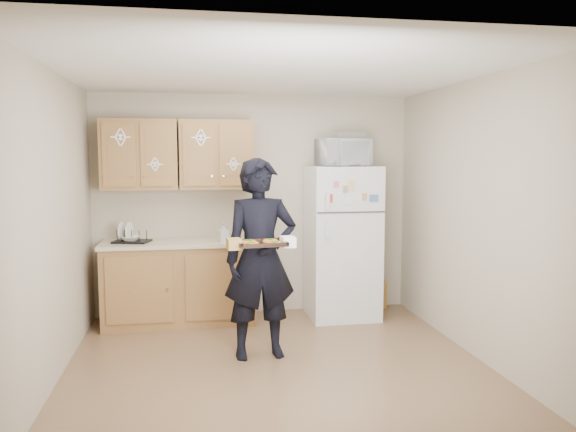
{
  "coord_description": "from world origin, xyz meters",
  "views": [
    {
      "loc": [
        -0.71,
        -4.61,
        1.8
      ],
      "look_at": [
        0.16,
        0.45,
        1.26
      ],
      "focal_mm": 35.0,
      "sensor_mm": 36.0,
      "label": 1
    }
  ],
  "objects_px": {
    "person": "(261,259)",
    "dish_rack": "(132,236)",
    "microwave": "(343,153)",
    "refrigerator": "(342,242)",
    "baking_tray": "(261,244)"
  },
  "relations": [
    {
      "from": "microwave",
      "to": "refrigerator",
      "type": "bearing_deg",
      "value": 69.0
    },
    {
      "from": "refrigerator",
      "to": "dish_rack",
      "type": "distance_m",
      "value": 2.29
    },
    {
      "from": "person",
      "to": "microwave",
      "type": "bearing_deg",
      "value": 40.21
    },
    {
      "from": "microwave",
      "to": "dish_rack",
      "type": "bearing_deg",
      "value": 166.03
    },
    {
      "from": "baking_tray",
      "to": "microwave",
      "type": "bearing_deg",
      "value": 46.35
    },
    {
      "from": "refrigerator",
      "to": "microwave",
      "type": "height_order",
      "value": "microwave"
    },
    {
      "from": "baking_tray",
      "to": "dish_rack",
      "type": "xyz_separation_m",
      "value": [
        -1.2,
        1.47,
        -0.1
      ]
    },
    {
      "from": "microwave",
      "to": "dish_rack",
      "type": "xyz_separation_m",
      "value": [
        -2.28,
        0.09,
        -0.88
      ]
    },
    {
      "from": "refrigerator",
      "to": "person",
      "type": "xyz_separation_m",
      "value": [
        -1.06,
        -1.13,
        0.05
      ]
    },
    {
      "from": "person",
      "to": "microwave",
      "type": "distance_m",
      "value": 1.79
    },
    {
      "from": "refrigerator",
      "to": "microwave",
      "type": "relative_size",
      "value": 3.13
    },
    {
      "from": "refrigerator",
      "to": "person",
      "type": "distance_m",
      "value": 1.55
    },
    {
      "from": "dish_rack",
      "to": "microwave",
      "type": "bearing_deg",
      "value": -2.23
    },
    {
      "from": "person",
      "to": "dish_rack",
      "type": "distance_m",
      "value": 1.7
    },
    {
      "from": "person",
      "to": "dish_rack",
      "type": "bearing_deg",
      "value": 130.85
    }
  ]
}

